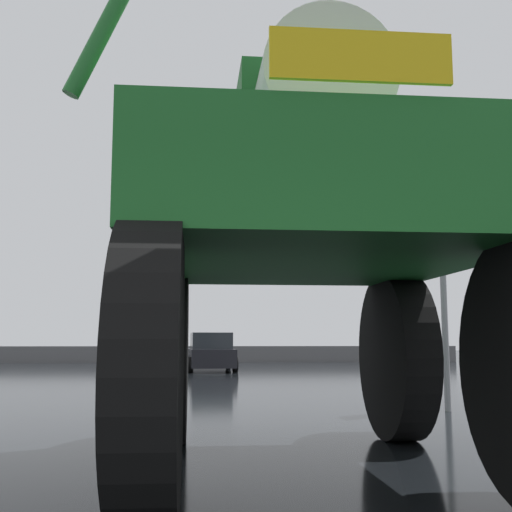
{
  "coord_description": "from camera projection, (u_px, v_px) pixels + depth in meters",
  "views": [
    {
      "loc": [
        -0.32,
        -0.67,
        1.2
      ],
      "look_at": [
        0.66,
        9.25,
        2.53
      ],
      "focal_mm": 44.89,
      "sensor_mm": 36.0,
      "label": 1
    }
  ],
  "objects": [
    {
      "name": "ground_plane",
      "position": [
        203.0,
        383.0,
        18.29
      ],
      "size": [
        120.0,
        120.0,
        0.0
      ],
      "primitive_type": "plane",
      "color": "black"
    },
    {
      "name": "oversize_sprayer",
      "position": [
        309.0,
        243.0,
        6.24
      ],
      "size": [
        3.97,
        5.46,
        5.12
      ],
      "rotation": [
        0.0,
        0.0,
        1.57
      ],
      "color": "black",
      "rests_on": "ground"
    },
    {
      "name": "sedan_ahead",
      "position": [
        211.0,
        353.0,
        25.66
      ],
      "size": [
        2.03,
        4.17,
        1.52
      ],
      "rotation": [
        0.0,
        0.0,
        1.62
      ],
      "color": "black",
      "rests_on": "ground"
    },
    {
      "name": "traffic_signal_near_right",
      "position": [
        439.0,
        265.0,
        11.48
      ],
      "size": [
        0.24,
        0.54,
        3.49
      ],
      "color": "gray",
      "rests_on": "ground"
    },
    {
      "name": "roadside_barrier",
      "position": [
        198.0,
        354.0,
        35.89
      ],
      "size": [
        29.97,
        0.24,
        0.9
      ],
      "primitive_type": "cube",
      "color": "#59595B",
      "rests_on": "ground"
    }
  ]
}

